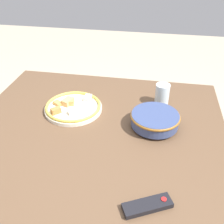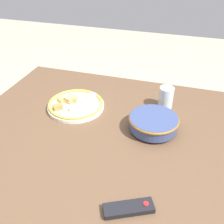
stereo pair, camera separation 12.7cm
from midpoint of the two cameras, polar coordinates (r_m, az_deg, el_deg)
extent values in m
cube|color=brown|center=(1.23, -1.31, -4.52)|extent=(1.20, 1.09, 0.04)
cylinder|color=brown|center=(1.82, 20.12, -7.94)|extent=(0.06, 0.06, 0.74)
cylinder|color=brown|center=(1.99, -11.54, -2.18)|extent=(0.06, 0.06, 0.74)
cylinder|color=#384775|center=(1.23, 11.79, -3.67)|extent=(0.10, 0.10, 0.01)
cylinder|color=#384775|center=(1.21, 11.98, -2.36)|extent=(0.22, 0.22, 0.06)
cylinder|color=#9E4C1E|center=(1.22, 11.96, -2.52)|extent=(0.20, 0.20, 0.05)
torus|color=#936023|center=(1.20, 12.10, -1.57)|extent=(0.23, 0.23, 0.01)
cylinder|color=silver|center=(1.37, -5.25, 1.22)|extent=(0.29, 0.29, 0.02)
torus|color=gold|center=(1.36, -5.29, 1.79)|extent=(0.28, 0.28, 0.01)
cube|color=silver|center=(1.31, -5.61, 0.49)|extent=(0.05, 0.05, 0.02)
cube|color=silver|center=(1.40, -1.92, 3.29)|extent=(0.04, 0.05, 0.02)
cube|color=tan|center=(1.38, -6.33, 2.77)|extent=(0.06, 0.07, 0.03)
cube|color=tan|center=(1.38, -5.67, 2.72)|extent=(0.04, 0.05, 0.03)
cube|color=tan|center=(1.39, -8.44, 2.52)|extent=(0.06, 0.05, 0.02)
cube|color=#B2753D|center=(1.33, -9.06, 0.99)|extent=(0.05, 0.05, 0.03)
cube|color=black|center=(0.92, 7.86, -20.24)|extent=(0.17, 0.12, 0.02)
cylinder|color=red|center=(0.92, 11.60, -19.14)|extent=(0.02, 0.02, 0.00)
cylinder|color=silver|center=(1.38, 14.26, 2.98)|extent=(0.07, 0.07, 0.11)
camera|label=1|loc=(0.06, -87.14, 1.95)|focal=42.00mm
camera|label=2|loc=(0.06, 92.86, -1.95)|focal=42.00mm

